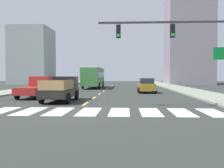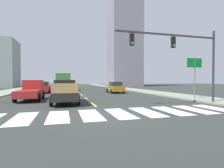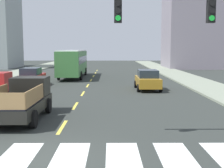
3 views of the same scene
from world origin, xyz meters
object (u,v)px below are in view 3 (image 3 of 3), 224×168
Objects in this scene: pickup_stakebed at (24,99)px; sedan_mid at (31,77)px; city_bus at (73,62)px; sedan_near_right at (148,80)px.

pickup_stakebed is 1.18× the size of sedan_mid.
city_bus is at bearing 91.31° from pickup_stakebed.
sedan_near_right is at bearing -53.22° from city_bus.
city_bus is at bearing 124.47° from sedan_near_right.
city_bus is (-0.17, 21.18, 1.02)m from pickup_stakebed.
sedan_mid is at bearing -108.04° from city_bus.
pickup_stakebed is at bearing -88.06° from city_bus.
sedan_near_right is at bearing 54.59° from pickup_stakebed.
city_bus is at bearing 68.57° from sedan_mid.
pickup_stakebed is at bearing -127.09° from sedan_near_right.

